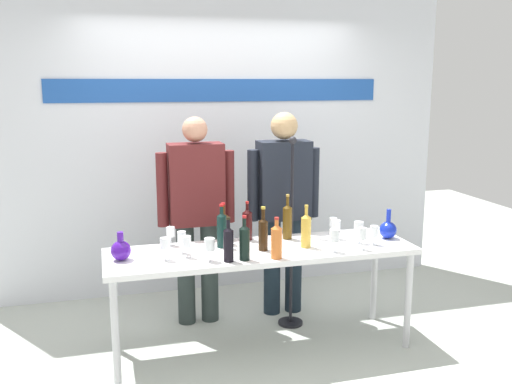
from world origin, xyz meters
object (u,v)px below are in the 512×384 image
at_px(decanter_blue_right, 388,229).
at_px(wine_glass_right_5, 334,236).
at_px(wine_bottle_0, 222,229).
at_px(presenter_left, 196,208).
at_px(wine_bottle_6, 287,221).
at_px(wine_glass_left_0, 187,243).
at_px(presenter_right, 283,200).
at_px(decanter_blue_left, 121,250).
at_px(wine_bottle_4, 277,240).
at_px(wine_glass_left_4, 210,245).
at_px(wine_bottle_2, 228,243).
at_px(wine_bottle_7, 223,227).
at_px(wine_bottle_5, 244,241).
at_px(wine_glass_left_1, 165,244).
at_px(wine_bottle_8, 306,230).
at_px(wine_glass_left_2, 182,238).
at_px(display_table, 262,257).
at_px(wine_glass_right_3, 333,223).
at_px(wine_glass_left_3, 171,232).
at_px(wine_glass_right_2, 374,232).
at_px(wine_glass_right_1, 362,234).
at_px(wine_bottle_1, 247,224).
at_px(wine_glass_right_4, 336,225).
at_px(microphone_stand, 291,264).
at_px(wine_glass_right_0, 359,227).

distance_m(decanter_blue_right, wine_glass_right_5, 0.57).
height_order(wine_bottle_0, wine_glass_right_5, wine_bottle_0).
relative_size(presenter_left, wine_bottle_6, 4.88).
bearing_deg(wine_glass_right_5, presenter_left, 135.36).
relative_size(wine_glass_left_0, wine_glass_right_5, 0.92).
bearing_deg(presenter_right, decanter_blue_left, -155.51).
height_order(wine_bottle_0, wine_bottle_6, wine_bottle_6).
bearing_deg(wine_glass_right_5, wine_bottle_4, -176.39).
bearing_deg(presenter_left, wine_glass_right_5, -44.64).
relative_size(decanter_blue_right, wine_glass_left_4, 1.43).
relative_size(wine_bottle_2, wine_bottle_4, 1.06).
bearing_deg(wine_bottle_7, wine_glass_right_5, -31.29).
xyz_separation_m(wine_bottle_2, wine_bottle_5, (0.11, 0.00, 0.00)).
relative_size(wine_bottle_2, wine_glass_right_5, 1.85).
height_order(wine_bottle_4, wine_glass_left_1, wine_bottle_4).
height_order(wine_bottle_8, wine_glass_left_2, wine_bottle_8).
xyz_separation_m(display_table, wine_glass_right_5, (0.47, -0.21, 0.18)).
xyz_separation_m(wine_bottle_8, wine_glass_left_2, (-0.88, 0.09, -0.02)).
relative_size(wine_glass_left_0, wine_glass_right_3, 1.18).
bearing_deg(presenter_right, wine_glass_left_3, -159.96).
relative_size(display_table, wine_glass_right_2, 15.41).
xyz_separation_m(decanter_blue_left, wine_glass_left_4, (0.57, -0.18, 0.04)).
distance_m(decanter_blue_right, wine_bottle_4, 0.99).
xyz_separation_m(wine_bottle_2, wine_glass_left_2, (-0.27, 0.26, -0.01)).
height_order(wine_bottle_5, wine_glass_right_2, wine_bottle_5).
bearing_deg(wine_glass_left_0, wine_bottle_8, 0.85).
distance_m(decanter_blue_left, wine_glass_right_1, 1.67).
distance_m(wine_glass_left_2, wine_glass_left_3, 0.21).
height_order(wine_bottle_1, wine_bottle_8, wine_bottle_8).
relative_size(decanter_blue_right, wine_bottle_5, 0.74).
relative_size(presenter_right, wine_glass_right_3, 13.35).
bearing_deg(decanter_blue_left, wine_glass_left_0, -7.44).
bearing_deg(wine_bottle_8, wine_bottle_4, -145.82).
bearing_deg(wine_glass_left_1, wine_glass_right_4, 7.54).
height_order(wine_bottle_1, wine_glass_right_4, wine_bottle_1).
bearing_deg(wine_glass_right_2, wine_glass_left_1, 178.13).
bearing_deg(wine_glass_left_1, wine_bottle_0, 24.15).
height_order(wine_bottle_0, wine_glass_right_2, wine_bottle_0).
distance_m(wine_glass_left_4, wine_glass_right_1, 1.09).
distance_m(wine_bottle_2, wine_bottle_7, 0.43).
bearing_deg(wine_glass_left_0, wine_bottle_1, 31.43).
bearing_deg(wine_bottle_8, microphone_stand, 85.84).
bearing_deg(wine_glass_right_0, wine_glass_right_4, 127.78).
bearing_deg(wine_bottle_1, wine_bottle_4, -81.15).
bearing_deg(decanter_blue_right, presenter_right, 136.16).
bearing_deg(wine_glass_left_1, decanter_blue_left, 165.45).
bearing_deg(wine_glass_left_0, wine_bottle_6, 17.59).
bearing_deg(wine_bottle_5, wine_glass_right_2, 5.07).
distance_m(decanter_blue_left, wine_bottle_6, 1.25).
bearing_deg(wine_glass_left_3, wine_glass_right_1, -19.81).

